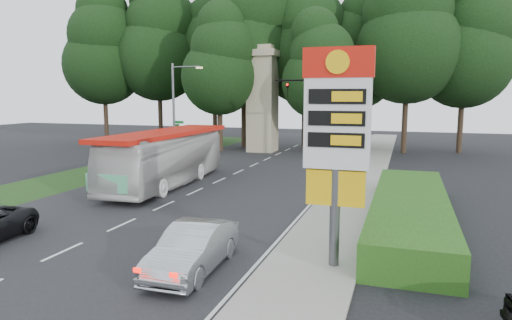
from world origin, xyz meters
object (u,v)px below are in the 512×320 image
(monument, at_px, (263,98))
(transit_bus, at_px, (166,158))
(gas_station_pylon, at_px, (337,128))
(streetlight_signs, at_px, (176,107))
(traffic_signal_mast, at_px, (333,105))
(sedan_silver, at_px, (193,248))

(monument, distance_m, transit_bus, 18.10)
(gas_station_pylon, xyz_separation_m, streetlight_signs, (-16.19, 20.01, -0.01))
(traffic_signal_mast, distance_m, streetlight_signs, 12.83)
(traffic_signal_mast, distance_m, sedan_silver, 23.91)
(monument, distance_m, sedan_silver, 30.73)
(gas_station_pylon, xyz_separation_m, sedan_silver, (-4.12, -1.57, -3.72))
(gas_station_pylon, bearing_deg, monument, 111.80)
(gas_station_pylon, distance_m, streetlight_signs, 25.74)
(gas_station_pylon, xyz_separation_m, monument, (-11.20, 28.01, 0.66))
(traffic_signal_mast, bearing_deg, transit_bus, -124.80)
(transit_bus, bearing_deg, sedan_silver, -60.88)
(traffic_signal_mast, relative_size, sedan_silver, 1.62)
(gas_station_pylon, relative_size, traffic_signal_mast, 0.95)
(streetlight_signs, distance_m, transit_bus, 11.11)
(traffic_signal_mast, xyz_separation_m, transit_bus, (-8.17, -11.76, -3.03))
(traffic_signal_mast, height_order, sedan_silver, traffic_signal_mast)
(monument, height_order, transit_bus, monument)
(transit_bus, relative_size, sedan_silver, 2.66)
(traffic_signal_mast, height_order, transit_bus, traffic_signal_mast)
(gas_station_pylon, relative_size, sedan_silver, 1.54)
(gas_station_pylon, height_order, sedan_silver, gas_station_pylon)
(streetlight_signs, relative_size, transit_bus, 0.68)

